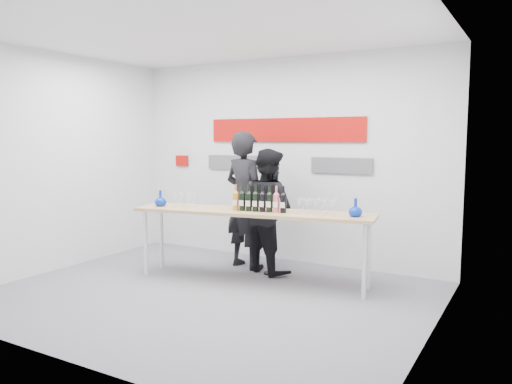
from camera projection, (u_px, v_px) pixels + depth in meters
The scene contains 12 objects.
ground at pixel (208, 295), 5.85m from camera, with size 5.00×5.00×0.00m, color slate.
back_wall at pixel (285, 160), 7.41m from camera, with size 5.00×0.04×3.00m, color silver.
signage at pixel (280, 140), 7.38m from camera, with size 3.38×0.02×0.79m.
tasting_table at pixel (252, 216), 6.29m from camera, with size 3.14×1.14×0.92m.
wine_bottles at pixel (259, 198), 6.19m from camera, with size 0.71×0.19×0.33m.
decanter_left at pixel (160, 198), 6.68m from camera, with size 0.16×0.16×0.21m, color #082BA0, non-canonical shape.
decanter_right at pixel (355, 207), 5.80m from camera, with size 0.16×0.16×0.21m, color #082BA0, non-canonical shape.
glasses_left at pixel (184, 200), 6.60m from camera, with size 0.29×0.26×0.18m.
glasses_right at pixel (317, 206), 5.99m from camera, with size 0.49×0.29×0.18m.
presenter_left at pixel (245, 200), 7.02m from camera, with size 0.70×0.46×1.93m, color black.
presenter_right at pixel (269, 211), 6.80m from camera, with size 0.82×0.64×1.69m, color black.
mic_stand at pixel (270, 239), 6.71m from camera, with size 0.18×0.18×1.56m.
Camera 1 is at (3.32, -4.65, 1.85)m, focal length 35.00 mm.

